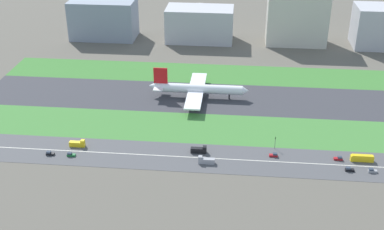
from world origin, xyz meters
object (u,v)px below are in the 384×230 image
at_px(car_3, 274,155).
at_px(bus_0, 362,158).
at_px(car_6, 349,169).
at_px(car_1, 372,171).
at_px(truck_1, 78,144).
at_px(traffic_light, 275,142).
at_px(airliner, 197,89).
at_px(car_5, 50,153).
at_px(fuel_tank_west, 199,15).
at_px(car_4, 71,155).
at_px(truck_2, 199,150).
at_px(truck_0, 206,161).
at_px(hangar_building, 200,24).
at_px(terminal_building, 104,19).
at_px(office_tower, 297,17).
at_px(car_2, 339,158).

bearing_deg(car_3, bus_0, -0.00).
xyz_separation_m(car_6, car_3, (-36.97, 10.00, 0.00)).
bearing_deg(car_6, car_1, -180.00).
bearing_deg(car_3, truck_1, -180.00).
xyz_separation_m(bus_0, traffic_light, (-44.25, 7.99, 2.47)).
distance_m(car_6, car_3, 38.30).
relative_size(airliner, traffic_light, 9.03).
relative_size(car_1, traffic_light, 0.61).
height_order(car_5, truck_1, truck_1).
xyz_separation_m(airliner, fuel_tank_west, (-12.21, 159.00, 2.48)).
xyz_separation_m(car_4, traffic_light, (107.01, 17.99, 3.37)).
bearing_deg(truck_2, car_6, -7.46).
xyz_separation_m(truck_0, hangar_building, (-19.57, 192.00, 12.39)).
distance_m(truck_2, terminal_building, 207.02).
relative_size(traffic_light, terminal_building, 0.13).
bearing_deg(truck_1, car_1, -3.73).
distance_m(truck_2, hangar_building, 183.05).
height_order(car_1, hangar_building, hangar_building).
distance_m(truck_2, truck_1, 66.10).
bearing_deg(fuel_tank_west, hangar_building, -84.23).
distance_m(car_3, office_tower, 185.07).
xyz_separation_m(car_5, hangar_building, (62.97, 192.00, 13.13)).
distance_m(car_5, truck_2, 78.82).
relative_size(truck_1, fuel_tank_west, 0.39).
height_order(car_1, office_tower, office_tower).
bearing_deg(truck_1, hangar_building, 74.37).
distance_m(truck_0, bus_0, 80.69).
relative_size(car_1, bus_0, 0.38).
bearing_deg(hangar_building, car_6, -64.51).
bearing_deg(car_6, hangar_building, -64.51).
distance_m(truck_1, traffic_light, 106.63).
relative_size(bus_0, fuel_tank_west, 0.54).
relative_size(car_6, truck_0, 0.52).
height_order(airliner, car_6, airliner).
xyz_separation_m(car_5, car_3, (117.54, 10.00, 0.00)).
bearing_deg(car_1, airliner, -39.38).
relative_size(traffic_light, fuel_tank_west, 0.33).
distance_m(bus_0, office_tower, 184.22).
height_order(truck_2, office_tower, office_tower).
distance_m(hangar_building, fuel_tank_west, 45.54).
relative_size(car_1, hangar_building, 0.08).
bearing_deg(hangar_building, terminal_building, 180.00).
bearing_deg(truck_0, office_tower, -107.51).
height_order(car_4, office_tower, office_tower).
xyz_separation_m(car_1, truck_0, (-83.10, -0.00, 0.75)).
bearing_deg(airliner, office_tower, 57.55).
bearing_deg(bus_0, car_3, 180.00).
xyz_separation_m(truck_0, bus_0, (80.06, 10.00, 0.15)).
relative_size(car_2, car_3, 1.00).
relative_size(car_2, car_1, 1.00).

